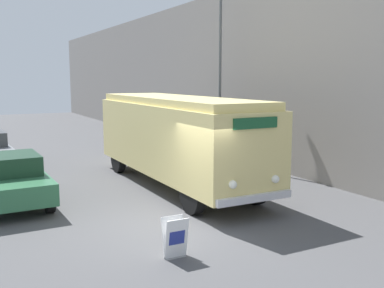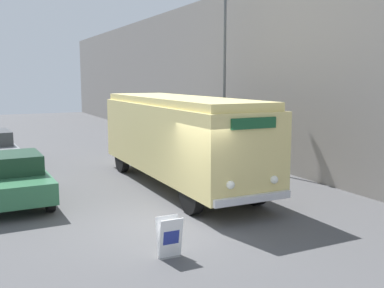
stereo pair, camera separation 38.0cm
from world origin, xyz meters
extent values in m
plane|color=#4C4C4F|center=(0.00, 0.00, 0.00)|extent=(80.00, 80.00, 0.00)
cube|color=gray|center=(6.69, 10.00, 3.86)|extent=(0.30, 60.00, 7.73)
cylinder|color=black|center=(0.80, 0.61, 0.54)|extent=(0.28, 1.09, 1.09)
cylinder|color=black|center=(2.91, 0.61, 0.54)|extent=(0.28, 1.09, 1.09)
cylinder|color=black|center=(0.80, 6.92, 0.54)|extent=(0.28, 1.09, 1.09)
cylinder|color=black|center=(2.91, 6.92, 0.54)|extent=(0.28, 1.09, 1.09)
cube|color=#E5D17F|center=(1.85, 3.76, 1.70)|extent=(2.42, 9.11, 2.31)
cube|color=#F3DD87|center=(1.85, 3.76, 2.98)|extent=(2.23, 8.75, 0.24)
cube|color=silver|center=(1.85, -0.85, 0.66)|extent=(2.30, 0.12, 0.20)
sphere|color=white|center=(1.19, -0.82, 1.09)|extent=(0.22, 0.22, 0.22)
sphere|color=white|center=(2.52, -0.82, 1.09)|extent=(0.22, 0.22, 0.22)
cube|color=#19512D|center=(1.85, -0.81, 2.61)|extent=(1.33, 0.06, 0.28)
cube|color=gray|center=(-0.94, -1.90, 0.00)|extent=(0.46, 0.19, 0.01)
cube|color=white|center=(-0.94, -1.98, 0.43)|extent=(0.51, 0.17, 0.86)
cube|color=white|center=(-0.94, -1.83, 0.43)|extent=(0.51, 0.17, 0.86)
cube|color=navy|center=(-0.94, -1.99, 0.45)|extent=(0.35, 0.06, 0.30)
cylinder|color=#595E60|center=(5.38, 6.70, 3.66)|extent=(0.12, 0.12, 7.32)
cylinder|color=black|center=(-2.67, 2.58, 0.34)|extent=(0.22, 0.68, 0.68)
cylinder|color=black|center=(-2.73, 5.22, 0.34)|extent=(0.22, 0.68, 0.68)
cube|color=#2D6642|center=(-3.52, 3.88, 0.64)|extent=(1.99, 4.08, 0.60)
cube|color=#193824|center=(-3.52, 3.98, 1.22)|extent=(1.66, 1.85, 0.56)
cylinder|color=black|center=(-2.97, 8.80, 0.31)|extent=(0.22, 0.61, 0.61)
cylinder|color=black|center=(-3.13, 12.00, 0.31)|extent=(0.22, 0.61, 0.61)
camera|label=1|loc=(-4.83, -10.02, 3.73)|focal=42.00mm
camera|label=2|loc=(-4.49, -10.19, 3.73)|focal=42.00mm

